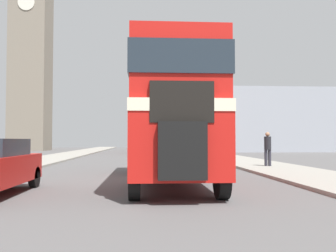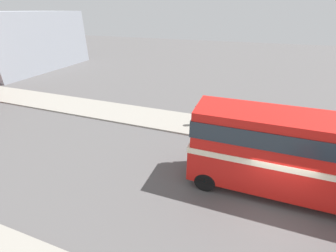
{
  "view_description": "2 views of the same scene",
  "coord_description": "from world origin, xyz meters",
  "px_view_note": "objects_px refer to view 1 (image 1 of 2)",
  "views": [
    {
      "loc": [
        0.24,
        -13.73,
        1.45
      ],
      "look_at": [
        1.1,
        -0.7,
        1.94
      ],
      "focal_mm": 40.0,
      "sensor_mm": 36.0,
      "label": 1
    },
    {
      "loc": [
        -8.64,
        1.95,
        8.08
      ],
      "look_at": [
        1.1,
        5.46,
        2.67
      ],
      "focal_mm": 24.0,
      "sensor_mm": 36.0,
      "label": 2
    }
  ],
  "objects_px": {
    "church_tower": "(31,23)",
    "double_decker_bus": "(168,111)",
    "bus_distant": "(156,132)",
    "pedestrian_walking": "(268,147)"
  },
  "relations": [
    {
      "from": "double_decker_bus",
      "to": "church_tower",
      "type": "distance_m",
      "value": 45.82
    },
    {
      "from": "pedestrian_walking",
      "to": "church_tower",
      "type": "xyz_separation_m",
      "value": [
        -22.08,
        34.02,
        16.72
      ]
    },
    {
      "from": "double_decker_bus",
      "to": "church_tower",
      "type": "xyz_separation_m",
      "value": [
        -16.56,
        39.86,
        15.36
      ]
    },
    {
      "from": "church_tower",
      "to": "pedestrian_walking",
      "type": "bearing_deg",
      "value": -57.01
    },
    {
      "from": "double_decker_bus",
      "to": "bus_distant",
      "type": "relative_size",
      "value": 0.9
    },
    {
      "from": "church_tower",
      "to": "double_decker_bus",
      "type": "bearing_deg",
      "value": -67.43
    },
    {
      "from": "double_decker_bus",
      "to": "bus_distant",
      "type": "distance_m",
      "value": 29.84
    },
    {
      "from": "bus_distant",
      "to": "pedestrian_walking",
      "type": "bearing_deg",
      "value": -78.33
    },
    {
      "from": "double_decker_bus",
      "to": "church_tower",
      "type": "relative_size",
      "value": 0.28
    },
    {
      "from": "double_decker_bus",
      "to": "pedestrian_walking",
      "type": "distance_m",
      "value": 8.15
    }
  ]
}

